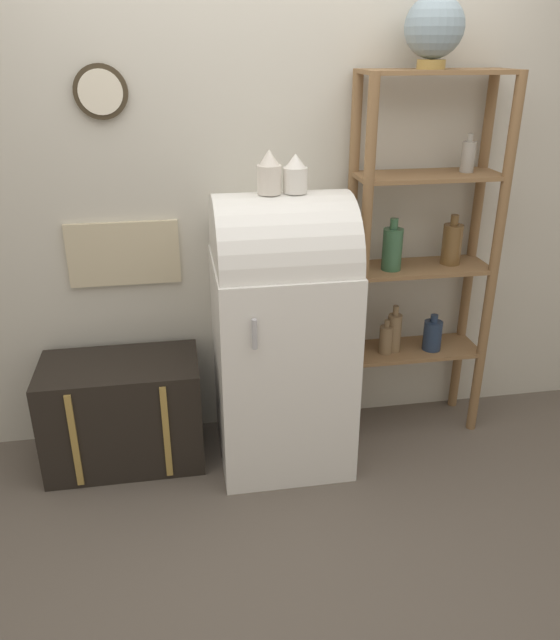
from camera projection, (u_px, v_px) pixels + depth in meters
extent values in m
plane|color=#60564C|center=(290.00, 477.00, 3.05)|extent=(12.00, 12.00, 0.00)
cube|color=beige|center=(270.00, 178.00, 3.03)|extent=(7.00, 0.05, 2.70)
cylinder|color=#382D1E|center=(101.00, 92.00, 2.71)|extent=(0.23, 0.03, 0.23)
cylinder|color=beige|center=(100.00, 92.00, 2.69)|extent=(0.19, 0.01, 0.19)
cube|color=#C6B793|center=(124.00, 254.00, 3.02)|extent=(0.53, 0.02, 0.31)
cube|color=white|center=(282.00, 362.00, 3.06)|extent=(0.63, 0.63, 1.04)
cylinder|color=white|center=(282.00, 258.00, 2.84)|extent=(0.62, 0.60, 0.60)
cylinder|color=#B7B7BC|center=(255.00, 334.00, 2.60)|extent=(0.02, 0.02, 0.14)
cube|color=black|center=(124.00, 412.00, 3.09)|extent=(0.76, 0.42, 0.54)
cube|color=#AD8942|center=(74.00, 441.00, 2.86)|extent=(0.03, 0.01, 0.49)
cube|color=#AD8942|center=(166.00, 433.00, 2.93)|extent=(0.03, 0.01, 0.49)
cylinder|color=olive|center=(363.00, 278.00, 2.98)|extent=(0.05, 0.05, 1.84)
cylinder|color=olive|center=(493.00, 270.00, 3.08)|extent=(0.05, 0.05, 1.84)
cylinder|color=olive|center=(349.00, 262.00, 3.20)|extent=(0.05, 0.05, 1.84)
cylinder|color=olive|center=(471.00, 255.00, 3.30)|extent=(0.05, 0.05, 1.84)
cube|color=olive|center=(412.00, 349.00, 3.33)|extent=(0.70, 0.28, 0.02)
cube|color=olive|center=(420.00, 268.00, 3.14)|extent=(0.70, 0.28, 0.02)
cube|color=olive|center=(429.00, 176.00, 2.96)|extent=(0.70, 0.28, 0.02)
cube|color=olive|center=(439.00, 71.00, 2.77)|extent=(0.70, 0.28, 0.02)
cylinder|color=#7F6647|center=(394.00, 333.00, 3.26)|extent=(0.07, 0.07, 0.20)
cylinder|color=#7F6647|center=(396.00, 311.00, 3.20)|extent=(0.03, 0.03, 0.05)
cylinder|color=#335B3D|center=(392.00, 249.00, 3.05)|extent=(0.10, 0.10, 0.21)
cylinder|color=#335B3D|center=(394.00, 224.00, 3.00)|extent=(0.04, 0.04, 0.05)
cylinder|color=#9E998E|center=(468.00, 157.00, 2.96)|extent=(0.07, 0.07, 0.14)
cylinder|color=#9E998E|center=(470.00, 138.00, 2.93)|extent=(0.03, 0.03, 0.04)
cylinder|color=brown|center=(452.00, 244.00, 3.13)|extent=(0.10, 0.10, 0.20)
cylinder|color=brown|center=(455.00, 220.00, 3.08)|extent=(0.04, 0.04, 0.05)
cylinder|color=#23334C|center=(432.00, 336.00, 3.28)|extent=(0.10, 0.10, 0.16)
cylinder|color=#23334C|center=(434.00, 318.00, 3.24)|extent=(0.04, 0.04, 0.04)
cylinder|color=#7F6647|center=(386.00, 340.00, 3.24)|extent=(0.07, 0.07, 0.15)
cylinder|color=#7F6647|center=(387.00, 323.00, 3.21)|extent=(0.03, 0.03, 0.04)
cylinder|color=#AD8942|center=(431.00, 64.00, 2.73)|extent=(0.13, 0.13, 0.04)
sphere|color=#7F939E|center=(434.00, 27.00, 2.67)|extent=(0.26, 0.26, 0.26)
cylinder|color=silver|center=(269.00, 179.00, 2.67)|extent=(0.10, 0.10, 0.12)
cone|color=silver|center=(269.00, 157.00, 2.64)|extent=(0.09, 0.09, 0.07)
cylinder|color=white|center=(295.00, 180.00, 2.70)|extent=(0.11, 0.11, 0.11)
cone|color=white|center=(295.00, 161.00, 2.66)|extent=(0.09, 0.09, 0.06)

